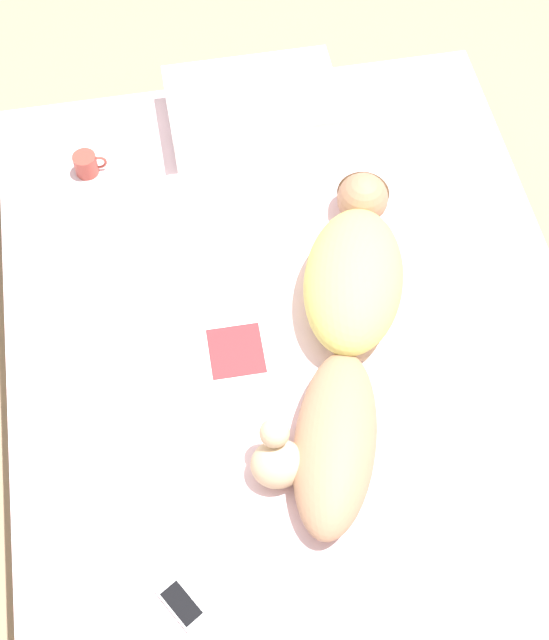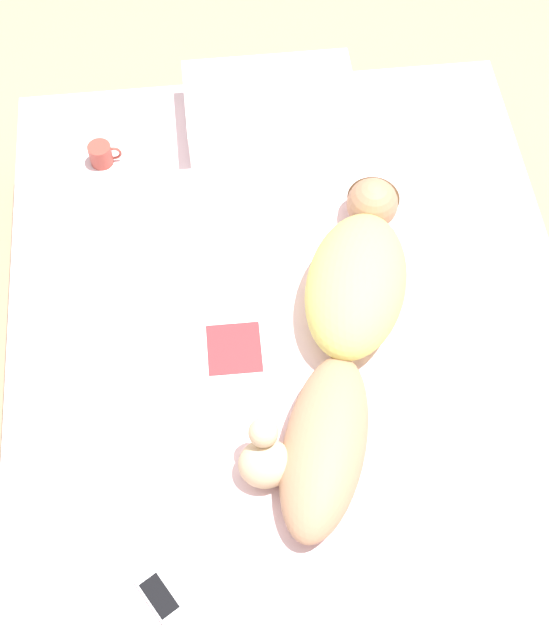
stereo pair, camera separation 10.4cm
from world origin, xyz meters
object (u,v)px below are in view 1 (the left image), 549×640
cell_phone (181,604)px  coffee_mug (86,164)px  person (349,315)px  open_magazine (197,357)px

cell_phone → coffee_mug: bearing=63.8°
coffee_mug → cell_phone: bearing=-85.1°
person → open_magazine: (-0.49, -0.01, -0.09)m
coffee_mug → cell_phone: (0.14, -1.58, -0.04)m
person → coffee_mug: bearing=151.7°
person → open_magazine: 0.50m
person → cell_phone: (-0.64, -0.76, -0.09)m
open_magazine → coffee_mug: (-0.28, 0.83, 0.04)m
open_magazine → coffee_mug: 0.88m
person → cell_phone: bearing=-111.6°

